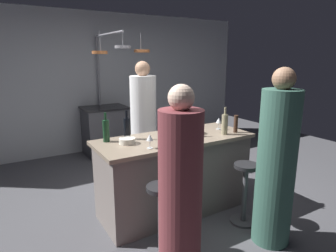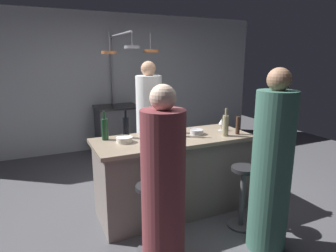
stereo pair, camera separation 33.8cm
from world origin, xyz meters
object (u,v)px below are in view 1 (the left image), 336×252
at_px(wine_bottle_white, 225,124).
at_px(wine_bottle_dark, 127,128).
at_px(guest_left, 180,196).
at_px(wine_bottle_rose, 184,126).
at_px(wine_bottle_red, 173,122).
at_px(guest_right, 276,166).
at_px(chef, 144,127).
at_px(wine_glass_near_right_guest, 219,121).
at_px(wine_bottle_green, 106,130).
at_px(pepper_mill, 236,124).
at_px(mixing_bowl_ceramic, 127,141).
at_px(bar_stool_left, 161,217).
at_px(stove_range, 106,130).
at_px(mixing_bowl_steel, 196,131).
at_px(wine_glass_by_chef, 150,138).
at_px(bar_stool_right, 245,191).

height_order(wine_bottle_white, wine_bottle_dark, same).
bearing_deg(guest_left, wine_bottle_rose, 55.27).
bearing_deg(wine_bottle_red, guest_right, -70.85).
relative_size(chef, wine_bottle_white, 5.40).
height_order(guest_right, wine_bottle_white, guest_right).
height_order(wine_bottle_red, wine_glass_near_right_guest, wine_bottle_red).
xyz_separation_m(guest_right, wine_bottle_green, (-1.23, 1.22, 0.23)).
bearing_deg(pepper_mill, wine_glass_near_right_guest, 107.04).
relative_size(guest_right, mixing_bowl_ceramic, 9.92).
bearing_deg(wine_bottle_green, wine_glass_near_right_guest, -7.56).
height_order(wine_bottle_rose, wine_glass_near_right_guest, wine_bottle_rose).
distance_m(bar_stool_left, wine_bottle_red, 1.21).
height_order(pepper_mill, mixing_bowl_ceramic, pepper_mill).
distance_m(chef, guest_right, 2.00).
height_order(bar_stool_left, guest_right, guest_right).
height_order(stove_range, wine_bottle_white, wine_bottle_white).
height_order(wine_bottle_rose, mixing_bowl_ceramic, wine_bottle_rose).
xyz_separation_m(guest_right, mixing_bowl_steel, (-0.20, 1.00, 0.14)).
height_order(guest_left, mixing_bowl_steel, guest_left).
xyz_separation_m(stove_range, wine_bottle_dark, (-0.49, -2.24, 0.58)).
bearing_deg(bar_stool_left, chef, 69.03).
distance_m(pepper_mill, wine_bottle_white, 0.18).
xyz_separation_m(stove_range, chef, (0.08, -1.49, 0.36)).
xyz_separation_m(wine_glass_by_chef, mixing_bowl_steel, (0.74, 0.24, -0.08)).
bearing_deg(bar_stool_right, bar_stool_left, 180.00).
height_order(chef, pepper_mill, chef).
bearing_deg(bar_stool_left, guest_right, -19.69).
bearing_deg(stove_range, wine_bottle_rose, -87.34).
bearing_deg(mixing_bowl_ceramic, wine_bottle_rose, -4.23).
bearing_deg(stove_range, mixing_bowl_ceramic, -103.08).
bearing_deg(chef, bar_stool_left, -110.97).
bearing_deg(chef, wine_glass_near_right_guest, -57.03).
xyz_separation_m(wine_bottle_white, wine_bottle_red, (-0.47, 0.38, 0.00)).
bearing_deg(mixing_bowl_steel, wine_bottle_dark, 166.27).
height_order(stove_range, wine_bottle_rose, wine_bottle_rose).
bearing_deg(wine_bottle_red, wine_glass_by_chef, -141.71).
height_order(pepper_mill, wine_bottle_green, wine_bottle_green).
distance_m(wine_bottle_dark, mixing_bowl_ceramic, 0.20).
xyz_separation_m(guest_left, guest_right, (1.07, -0.01, 0.05)).
bearing_deg(mixing_bowl_ceramic, bar_stool_left, -87.47).
distance_m(wine_bottle_red, mixing_bowl_steel, 0.29).
bearing_deg(mixing_bowl_ceramic, pepper_mill, -9.99).
bearing_deg(guest_left, bar_stool_right, 18.49).
height_order(chef, mixing_bowl_ceramic, chef).
xyz_separation_m(wine_bottle_rose, wine_bottle_dark, (-0.60, 0.21, 0.00)).
height_order(bar_stool_right, guest_right, guest_right).
bearing_deg(stove_range, wine_glass_near_right_guest, -74.34).
xyz_separation_m(chef, pepper_mill, (0.67, -1.15, 0.20)).
height_order(guest_right, wine_bottle_dark, guest_right).
relative_size(wine_glass_by_chef, mixing_bowl_ceramic, 0.85).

